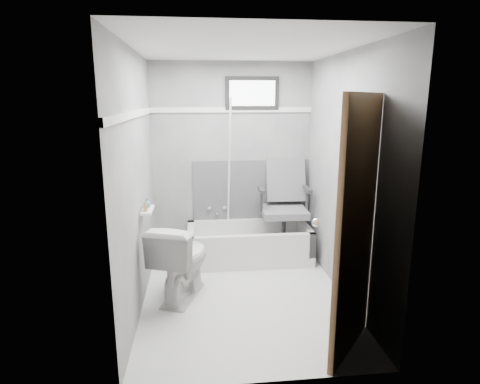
{
  "coord_description": "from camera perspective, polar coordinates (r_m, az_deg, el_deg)",
  "views": [
    {
      "loc": [
        -0.44,
        -3.72,
        1.96
      ],
      "look_at": [
        0.0,
        0.35,
        1.0
      ],
      "focal_mm": 30.0,
      "sensor_mm": 36.0,
      "label": 1
    }
  ],
  "objects": [
    {
      "name": "soap_bottle_a",
      "position": [
        3.91,
        -13.33,
        -1.92
      ],
      "size": [
        0.05,
        0.05,
        0.09
      ],
      "primitive_type": "imported",
      "rotation": [
        0.0,
        0.0,
        0.13
      ],
      "color": "#A18750",
      "rests_on": "shelf"
    },
    {
      "name": "door",
      "position": [
        2.98,
        22.84,
        -6.65
      ],
      "size": [
        0.78,
        0.78,
        2.0
      ],
      "primitive_type": null,
      "color": "brown",
      "rests_on": "floor"
    },
    {
      "name": "office_chair",
      "position": [
        4.96,
        6.29,
        -1.86
      ],
      "size": [
        0.67,
        0.67,
        1.12
      ],
      "primitive_type": null,
      "rotation": [
        0.0,
        0.0,
        -0.04
      ],
      "color": "slate",
      "rests_on": "bathtub"
    },
    {
      "name": "bathtub",
      "position": [
        5.01,
        1.26,
        -7.27
      ],
      "size": [
        1.5,
        0.7,
        0.42
      ],
      "primitive_type": null,
      "color": "silver",
      "rests_on": "floor"
    },
    {
      "name": "faucet",
      "position": [
        5.19,
        -3.29,
        -2.59
      ],
      "size": [
        0.26,
        0.1,
        0.16
      ],
      "primitive_type": null,
      "color": "silver",
      "rests_on": "wall_back"
    },
    {
      "name": "wall_left",
      "position": [
        3.84,
        -14.44,
        1.36
      ],
      "size": [
        0.02,
        2.6,
        2.4
      ],
      "primitive_type": "cube",
      "color": "slate",
      "rests_on": "floor"
    },
    {
      "name": "window",
      "position": [
        5.05,
        1.73,
        13.87
      ],
      "size": [
        0.66,
        0.04,
        0.4
      ],
      "primitive_type": null,
      "color": "black",
      "rests_on": "wall_back"
    },
    {
      "name": "floor",
      "position": [
        4.23,
        0.52,
        -14.43
      ],
      "size": [
        2.6,
        2.6,
        0.0
      ],
      "primitive_type": "plane",
      "color": "white",
      "rests_on": "ground"
    },
    {
      "name": "ceiling",
      "position": [
        3.77,
        0.61,
        19.9
      ],
      "size": [
        2.6,
        2.6,
        0.0
      ],
      "primitive_type": "plane",
      "rotation": [
        3.14,
        0.0,
        0.0
      ],
      "color": "silver",
      "rests_on": "floor"
    },
    {
      "name": "wall_right",
      "position": [
        4.06,
        14.73,
        1.97
      ],
      "size": [
        0.02,
        2.6,
        2.4
      ],
      "primitive_type": "cube",
      "color": "slate",
      "rests_on": "floor"
    },
    {
      "name": "wall_front",
      "position": [
        2.57,
        3.95,
        -3.98
      ],
      "size": [
        2.0,
        0.02,
        2.4
      ],
      "primitive_type": "cube",
      "color": "slate",
      "rests_on": "floor"
    },
    {
      "name": "toilet",
      "position": [
        4.09,
        -8.33,
        -9.55
      ],
      "size": [
        0.68,
        0.9,
        0.78
      ],
      "primitive_type": "imported",
      "rotation": [
        0.0,
        0.0,
        2.8
      ],
      "color": "silver",
      "rests_on": "floor"
    },
    {
      "name": "pole",
      "position": [
        4.88,
        -1.57,
        2.44
      ],
      "size": [
        0.02,
        0.6,
        1.87
      ],
      "primitive_type": "cylinder",
      "rotation": [
        0.3,
        0.0,
        0.0
      ],
      "color": "white",
      "rests_on": "bathtub"
    },
    {
      "name": "wall_back",
      "position": [
        5.1,
        -1.15,
        4.61
      ],
      "size": [
        2.0,
        0.02,
        2.4
      ],
      "primitive_type": "cube",
      "color": "slate",
      "rests_on": "floor"
    },
    {
      "name": "shelf",
      "position": [
        4.0,
        -13.0,
        -2.52
      ],
      "size": [
        0.1,
        0.32,
        0.02
      ],
      "primitive_type": "cube",
      "color": "white",
      "rests_on": "wall_left"
    },
    {
      "name": "trim_left",
      "position": [
        3.76,
        -14.79,
        10.65
      ],
      "size": [
        0.02,
        2.6,
        0.06
      ],
      "primitive_type": "cube",
      "color": "white",
      "rests_on": "wall_left"
    },
    {
      "name": "soap_bottle_b",
      "position": [
        4.04,
        -13.09,
        -1.48
      ],
      "size": [
        0.1,
        0.1,
        0.09
      ],
      "primitive_type": "imported",
      "rotation": [
        0.0,
        0.0,
        0.55
      ],
      "color": "slate",
      "rests_on": "shelf"
    },
    {
      "name": "backerboard",
      "position": [
        5.19,
        1.63,
        0.27
      ],
      "size": [
        1.5,
        0.02,
        0.78
      ],
      "primitive_type": "cube",
      "color": "#4C4C4F",
      "rests_on": "wall_back"
    },
    {
      "name": "trim_back",
      "position": [
        5.03,
        -1.17,
        11.59
      ],
      "size": [
        2.0,
        0.02,
        0.06
      ],
      "primitive_type": "cube",
      "color": "white",
      "rests_on": "wall_back"
    }
  ]
}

